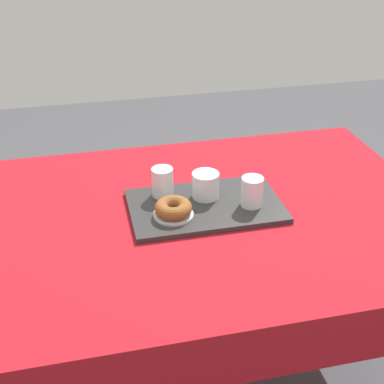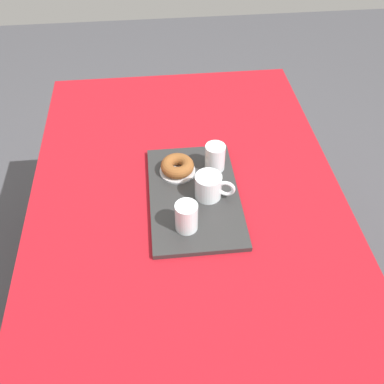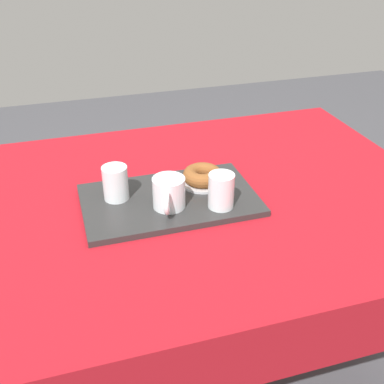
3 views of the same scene
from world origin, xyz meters
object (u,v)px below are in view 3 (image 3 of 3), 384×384
object	(u,v)px
serving_tray	(169,200)
water_glass_far	(116,185)
dining_table	(177,224)
water_glass_near	(221,193)
sugar_donut_left	(203,175)
tea_mug_left	(169,194)
donut_plate_left	(203,183)

from	to	relation	value
serving_tray	water_glass_far	size ratio (longest dim) A/B	5.01
dining_table	water_glass_far	bearing A→B (deg)	174.37
water_glass_near	sugar_donut_left	size ratio (longest dim) A/B	0.84
dining_table	serving_tray	xyz separation A→B (m)	(-0.02, -0.02, 0.10)
tea_mug_left	water_glass_near	size ratio (longest dim) A/B	1.35
dining_table	water_glass_near	xyz separation A→B (m)	(0.09, -0.10, 0.15)
dining_table	serving_tray	world-z (taller)	serving_tray
tea_mug_left	sugar_donut_left	bearing A→B (deg)	36.67
dining_table	water_glass_far	world-z (taller)	water_glass_far
dining_table	sugar_donut_left	size ratio (longest dim) A/B	13.33
serving_tray	donut_plate_left	xyz separation A→B (m)	(0.11, 0.04, 0.01)
sugar_donut_left	water_glass_far	bearing A→B (deg)	-178.29
dining_table	tea_mug_left	world-z (taller)	tea_mug_left
serving_tray	tea_mug_left	world-z (taller)	tea_mug_left
dining_table	donut_plate_left	size ratio (longest dim) A/B	12.33
dining_table	water_glass_near	bearing A→B (deg)	-48.34
donut_plate_left	sugar_donut_left	size ratio (longest dim) A/B	1.08
water_glass_far	donut_plate_left	world-z (taller)	water_glass_far
dining_table	tea_mug_left	xyz separation A→B (m)	(-0.04, -0.07, 0.14)
donut_plate_left	sugar_donut_left	world-z (taller)	sugar_donut_left
dining_table	donut_plate_left	bearing A→B (deg)	15.46
tea_mug_left	donut_plate_left	size ratio (longest dim) A/B	1.04
tea_mug_left	donut_plate_left	distance (m)	0.15
tea_mug_left	donut_plate_left	xyz separation A→B (m)	(0.12, 0.09, -0.03)
dining_table	donut_plate_left	xyz separation A→B (m)	(0.08, 0.02, 0.11)
tea_mug_left	water_glass_near	bearing A→B (deg)	-16.01
serving_tray	water_glass_far	distance (m)	0.15
dining_table	water_glass_near	distance (m)	0.20
water_glass_far	donut_plate_left	size ratio (longest dim) A/B	0.77
tea_mug_left	dining_table	bearing A→B (deg)	60.99
water_glass_far	donut_plate_left	xyz separation A→B (m)	(0.24, 0.01, -0.04)
dining_table	serving_tray	bearing A→B (deg)	-139.08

